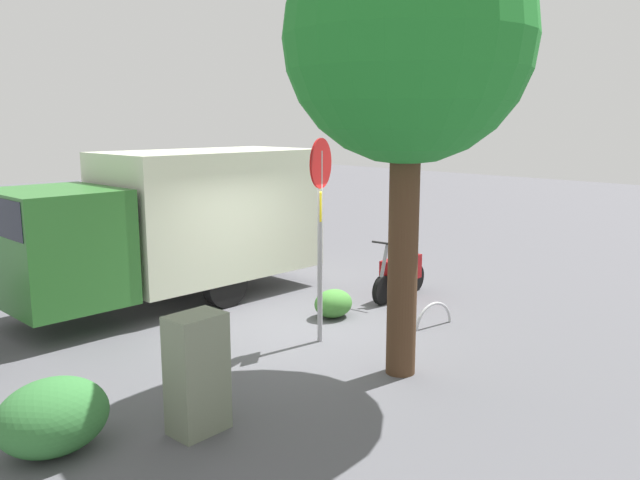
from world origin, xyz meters
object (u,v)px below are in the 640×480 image
at_px(motorcycle, 401,272).
at_px(stop_sign, 320,208).
at_px(street_tree, 408,41).
at_px(box_truck_near, 169,221).
at_px(bike_rack_hoop, 434,326).
at_px(utility_cabinet, 197,374).

distance_m(motorcycle, stop_sign, 3.44).
xyz_separation_m(stop_sign, street_tree, (0.09, 1.69, 2.30)).
xyz_separation_m(box_truck_near, stop_sign, (-0.54, 3.55, 0.53)).
distance_m(box_truck_near, bike_rack_hoop, 5.24).
bearing_deg(bike_rack_hoop, street_tree, 24.24).
bearing_deg(street_tree, utility_cabinet, -9.23).
bearing_deg(bike_rack_hoop, motorcycle, -123.11).
xyz_separation_m(motorcycle, utility_cabinet, (6.00, 1.99, 0.16)).
xyz_separation_m(box_truck_near, street_tree, (-0.45, 5.25, 2.83)).
relative_size(stop_sign, utility_cabinet, 2.34).
distance_m(motorcycle, bike_rack_hoop, 1.94).
relative_size(motorcycle, utility_cabinet, 1.33).
distance_m(motorcycle, utility_cabinet, 6.32).
height_order(box_truck_near, utility_cabinet, box_truck_near).
bearing_deg(box_truck_near, street_tree, 93.01).
bearing_deg(box_truck_near, bike_rack_hoop, 117.61).
bearing_deg(bike_rack_hoop, utility_cabinet, 4.84).
height_order(box_truck_near, bike_rack_hoop, box_truck_near).
bearing_deg(box_truck_near, stop_sign, 96.75).
distance_m(stop_sign, bike_rack_hoop, 2.97).
xyz_separation_m(box_truck_near, motorcycle, (-3.48, 2.77, -1.08)).
xyz_separation_m(box_truck_near, bike_rack_hoop, (-2.46, 4.34, -1.60)).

